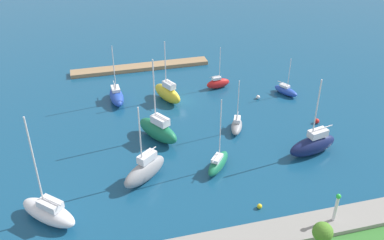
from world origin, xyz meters
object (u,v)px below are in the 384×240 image
Objects in this scene: mooring_buoy_red at (317,121)px; mooring_buoy_yellow at (260,206)px; sailboat_gray_off_beacon at (237,125)px; harbor_beacon at (337,205)px; sailboat_white_mid_basin at (48,212)px; sailboat_green_far_north at (158,130)px; sailboat_navy_lone_north at (313,144)px; park_tree_mideast at (323,233)px; sailboat_red_inner_mooring at (218,83)px; sailboat_blue_along_channel at (117,96)px; pier_dock at (141,67)px; mooring_buoy_white at (258,97)px; sailboat_yellow_center_basin at (168,93)px; sailboat_blue_near_pier at (286,90)px; sailboat_green_outer_mooring at (218,163)px; sailboat_gray_west_end at (145,170)px.

mooring_buoy_red is 23.06m from mooring_buoy_yellow.
mooring_buoy_yellow is at bearing 13.58° from sailboat_gray_off_beacon.
harbor_beacon is 0.27× the size of sailboat_white_mid_basin.
sailboat_navy_lone_north is (-20.66, 9.26, -0.11)m from sailboat_green_far_north.
sailboat_navy_lone_north is at bearing -116.92° from park_tree_mideast.
sailboat_blue_along_channel is at bearing 174.18° from sailboat_red_inner_mooring.
sailboat_gray_off_beacon is 17.76m from mooring_buoy_yellow.
sailboat_gray_off_beacon is (-12.30, 0.62, -0.82)m from sailboat_green_far_north.
pier_dock is 40.31× the size of mooring_buoy_white.
harbor_beacon is at bearing -177.43° from sailboat_green_far_north.
park_tree_mideast is at bearing 166.54° from sailboat_yellow_center_basin.
sailboat_white_mid_basin reaches higher than sailboat_blue_near_pier.
mooring_buoy_yellow is 0.91× the size of mooring_buoy_white.
park_tree_mideast is 37.01m from mooring_buoy_white.
sailboat_green_outer_mooring is at bearing -11.60° from sailboat_navy_lone_north.
sailboat_red_inner_mooring is at bearing -75.80° from sailboat_green_far_north.
sailboat_red_inner_mooring reaches higher than park_tree_mideast.
harbor_beacon is at bearing -43.20° from sailboat_blue_near_pier.
mooring_buoy_yellow is (-2.52, 8.67, -0.73)m from sailboat_green_outer_mooring.
sailboat_white_mid_basin is 1.31× the size of sailboat_green_outer_mooring.
sailboat_yellow_center_basin is (-8.69, 1.84, 0.42)m from sailboat_blue_along_channel.
sailboat_yellow_center_basin is at bearing -121.19° from sailboat_gray_off_beacon.
sailboat_navy_lone_north is 8.85m from mooring_buoy_red.
mooring_buoy_yellow is at bearing 99.81° from pier_dock.
sailboat_white_mid_basin is at bearing -17.67° from sailboat_gray_west_end.
mooring_buoy_red is at bearing -118.81° from park_tree_mideast.
mooring_buoy_yellow is (15.99, 26.66, -0.45)m from sailboat_blue_near_pier.
sailboat_white_mid_basin is (27.82, 13.11, 0.47)m from sailboat_gray_off_beacon.
sailboat_green_far_north is 1.09× the size of sailboat_navy_lone_north.
harbor_beacon is 23.12m from sailboat_gray_off_beacon.
sailboat_green_outer_mooring is at bearing 162.79° from sailboat_yellow_center_basin.
sailboat_gray_west_end is 33.60m from sailboat_blue_near_pier.
sailboat_blue_along_channel is at bearing -105.16° from sailboat_gray_off_beacon.
sailboat_blue_near_pier reaches higher than mooring_buoy_red.
harbor_beacon is 32.00m from mooring_buoy_white.
sailboat_gray_west_end reaches higher than sailboat_blue_along_channel.
harbor_beacon is 0.53× the size of sailboat_blue_near_pier.
sailboat_gray_west_end is at bearing 37.16° from mooring_buoy_white.
sailboat_green_outer_mooring is at bearing -9.29° from sailboat_gray_off_beacon.
sailboat_white_mid_basin is (15.52, 13.72, -0.35)m from sailboat_green_far_north.
sailboat_green_far_north is 1.48× the size of sailboat_gray_off_beacon.
sailboat_white_mid_basin is 41.39m from mooring_buoy_white.
mooring_buoy_yellow is (2.36, -9.52, -4.37)m from park_tree_mideast.
sailboat_gray_west_end reaches higher than sailboat_blue_near_pier.
mooring_buoy_red is at bearing 108.64° from sailboat_gray_off_beacon.
sailboat_blue_near_pier is 5.49m from mooring_buoy_white.
harbor_beacon is at bearing 141.52° from mooring_buoy_yellow.
sailboat_navy_lone_north reaches higher than mooring_buoy_yellow.
sailboat_gray_off_beacon is 0.73× the size of sailboat_navy_lone_north.
sailboat_green_far_north is at bearing -67.61° from park_tree_mideast.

